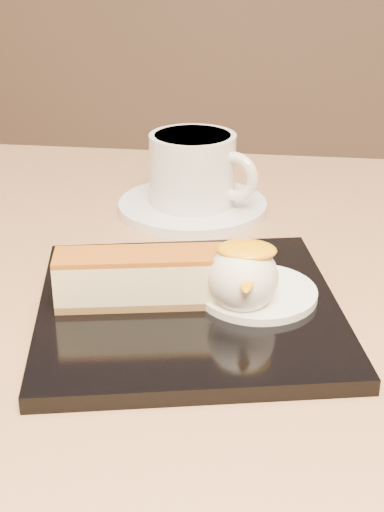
# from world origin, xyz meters

# --- Properties ---
(table) EXTENTS (0.80, 0.80, 0.72)m
(table) POSITION_xyz_m (0.00, 0.00, 0.56)
(table) COLOR black
(table) RESTS_ON ground
(dessert_plate) EXTENTS (0.26, 0.26, 0.01)m
(dessert_plate) POSITION_xyz_m (0.04, -0.01, 0.73)
(dessert_plate) COLOR black
(dessert_plate) RESTS_ON table
(cheesecake) EXTENTS (0.13, 0.06, 0.04)m
(cheesecake) POSITION_xyz_m (0.00, -0.02, 0.75)
(cheesecake) COLOR brown
(cheesecake) RESTS_ON dessert_plate
(cream_smear) EXTENTS (0.09, 0.09, 0.01)m
(cream_smear) POSITION_xyz_m (0.09, 0.00, 0.73)
(cream_smear) COLOR white
(cream_smear) RESTS_ON dessert_plate
(ice_cream_scoop) EXTENTS (0.05, 0.05, 0.05)m
(ice_cream_scoop) POSITION_xyz_m (0.08, -0.02, 0.76)
(ice_cream_scoop) COLOR white
(ice_cream_scoop) RESTS_ON cream_smear
(mango_sauce) EXTENTS (0.04, 0.03, 0.01)m
(mango_sauce) POSITION_xyz_m (0.08, -0.02, 0.78)
(mango_sauce) COLOR #FFA208
(mango_sauce) RESTS_ON ice_cream_scoop
(mint_sprig) EXTENTS (0.03, 0.02, 0.00)m
(mint_sprig) POSITION_xyz_m (0.06, 0.03, 0.74)
(mint_sprig) COLOR #317C28
(mint_sprig) RESTS_ON cream_smear
(saucer) EXTENTS (0.15, 0.15, 0.01)m
(saucer) POSITION_xyz_m (0.01, 0.20, 0.72)
(saucer) COLOR white
(saucer) RESTS_ON table
(coffee_cup) EXTENTS (0.11, 0.09, 0.07)m
(coffee_cup) POSITION_xyz_m (0.01, 0.20, 0.77)
(coffee_cup) COLOR white
(coffee_cup) RESTS_ON saucer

